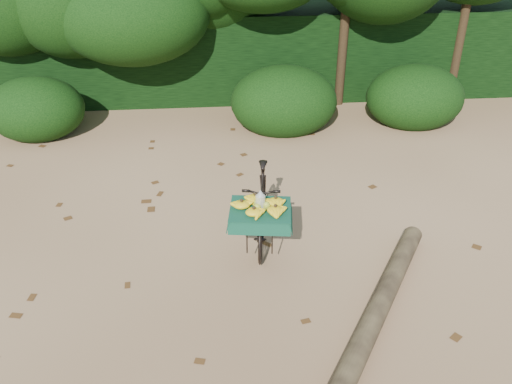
{
  "coord_description": "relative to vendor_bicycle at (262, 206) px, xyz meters",
  "views": [
    {
      "loc": [
        0.17,
        -5.14,
        4.17
      ],
      "look_at": [
        0.64,
        0.38,
        0.9
      ],
      "focal_mm": 38.0,
      "sensor_mm": 36.0,
      "label": 1
    }
  ],
  "objects": [
    {
      "name": "leaf_litter",
      "position": [
        -0.75,
        -0.04,
        -0.5
      ],
      "size": [
        7.0,
        7.3,
        0.01
      ],
      "primitive_type": null,
      "color": "#492D13",
      "rests_on": "ground"
    },
    {
      "name": "hedge_backdrop",
      "position": [
        -0.75,
        5.61,
        0.4
      ],
      "size": [
        26.0,
        1.8,
        1.8
      ],
      "primitive_type": "cube",
      "color": "black",
      "rests_on": "ground"
    },
    {
      "name": "vendor_bicycle",
      "position": [
        0.0,
        0.0,
        0.0
      ],
      "size": [
        0.8,
        1.77,
        0.99
      ],
      "rotation": [
        0.0,
        0.0,
        -0.13
      ],
      "color": "black",
      "rests_on": "ground"
    },
    {
      "name": "tree_row",
      "position": [
        -1.4,
        4.81,
        1.5
      ],
      "size": [
        14.5,
        2.0,
        4.0
      ],
      "primitive_type": null,
      "color": "black",
      "rests_on": "ground"
    },
    {
      "name": "bush_clumps",
      "position": [
        -0.25,
        3.61,
        -0.05
      ],
      "size": [
        8.8,
        1.7,
        0.9
      ],
      "primitive_type": null,
      "color": "black",
      "rests_on": "ground"
    },
    {
      "name": "ground",
      "position": [
        -0.75,
        -0.69,
        -0.5
      ],
      "size": [
        80.0,
        80.0,
        0.0
      ],
      "primitive_type": "plane",
      "color": "tan",
      "rests_on": "ground"
    },
    {
      "name": "fallen_log",
      "position": [
        1.11,
        -1.58,
        -0.39
      ],
      "size": [
        1.89,
        2.8,
        0.23
      ],
      "primitive_type": "cylinder",
      "rotation": [
        1.57,
        0.0,
        -0.56
      ],
      "color": "brown",
      "rests_on": "ground"
    }
  ]
}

